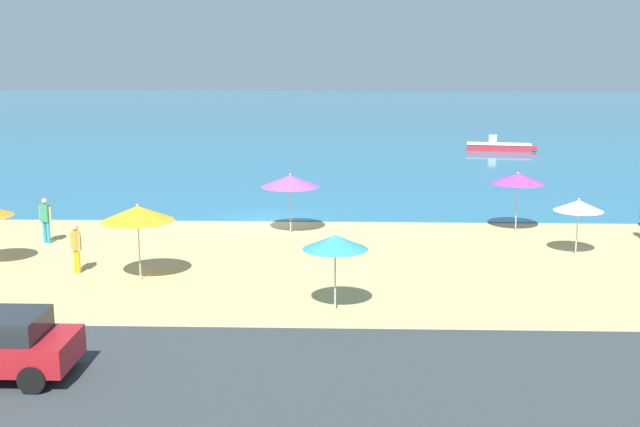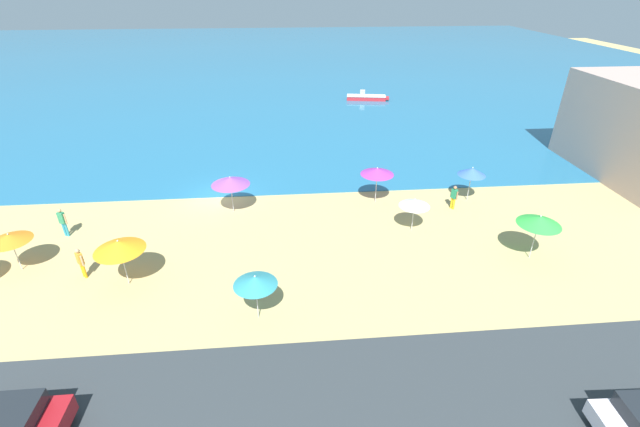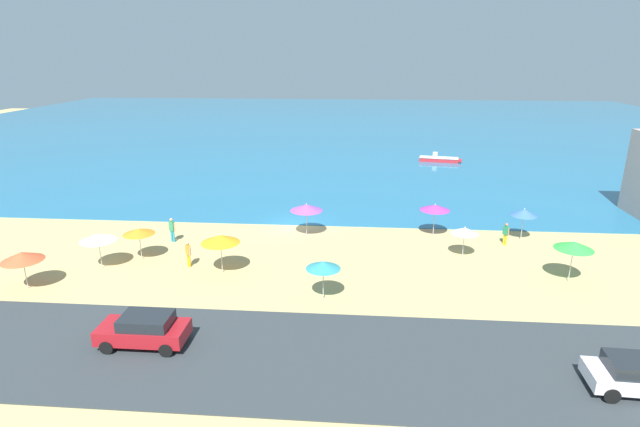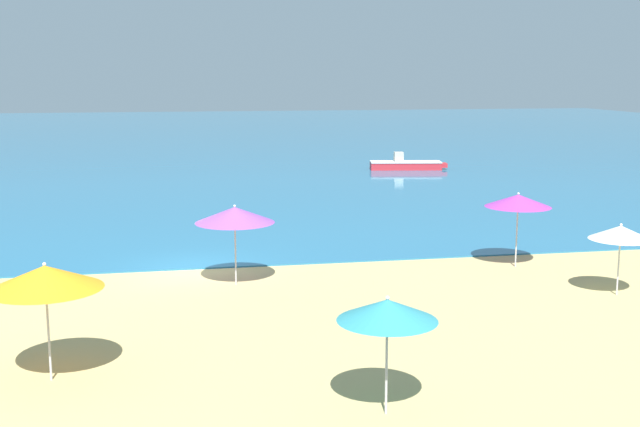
{
  "view_description": "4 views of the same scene",
  "coord_description": "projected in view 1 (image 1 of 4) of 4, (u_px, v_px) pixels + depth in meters",
  "views": [
    {
      "loc": [
        3.5,
        -34.9,
        7.62
      ],
      "look_at": [
        2.58,
        -5.74,
        1.57
      ],
      "focal_mm": 45.0,
      "sensor_mm": 36.0,
      "label": 1
    },
    {
      "loc": [
        4.73,
        -27.01,
        13.51
      ],
      "look_at": [
        6.67,
        -4.91,
        1.12
      ],
      "focal_mm": 24.0,
      "sensor_mm": 36.0,
      "label": 2
    },
    {
      "loc": [
        5.05,
        -37.28,
        13.21
      ],
      "look_at": [
        2.1,
        -0.26,
        1.13
      ],
      "focal_mm": 28.0,
      "sensor_mm": 36.0,
      "label": 3
    },
    {
      "loc": [
        -0.76,
        -26.28,
        6.48
      ],
      "look_at": [
        4.48,
        0.96,
        1.59
      ],
      "focal_mm": 45.0,
      "sensor_mm": 36.0,
      "label": 4
    }
  ],
  "objects": [
    {
      "name": "ground_plane",
      "position": [
        266.0,
        222.0,
        35.81
      ],
      "size": [
        160.0,
        160.0,
        0.0
      ],
      "primitive_type": "plane",
      "color": "tan"
    },
    {
      "name": "sea",
      "position": [
        314.0,
        117.0,
        89.63
      ],
      "size": [
        150.0,
        110.0,
        0.05
      ],
      "primitive_type": "cube",
      "color": "#246A93",
      "rests_on": "ground_plane"
    },
    {
      "name": "coastal_road",
      "position": [
        189.0,
        389.0,
        18.19
      ],
      "size": [
        80.0,
        8.0,
        0.06
      ],
      "primitive_type": "cube",
      "color": "#30373B",
      "rests_on": "ground_plane"
    },
    {
      "name": "beach_umbrella_3",
      "position": [
        138.0,
        213.0,
        26.4
      ],
      "size": [
        2.4,
        2.4,
        2.59
      ],
      "color": "#B2B2B7",
      "rests_on": "ground_plane"
    },
    {
      "name": "beach_umbrella_4",
      "position": [
        290.0,
        181.0,
        33.23
      ],
      "size": [
        2.44,
        2.44,
        2.51
      ],
      "color": "#B2B2B7",
      "rests_on": "ground_plane"
    },
    {
      "name": "beach_umbrella_6",
      "position": [
        579.0,
        206.0,
        29.72
      ],
      "size": [
        1.82,
        1.82,
        2.15
      ],
      "color": "#B2B2B7",
      "rests_on": "ground_plane"
    },
    {
      "name": "beach_umbrella_7",
      "position": [
        518.0,
        179.0,
        33.45
      ],
      "size": [
        2.21,
        2.21,
        2.54
      ],
      "color": "#B2B2B7",
      "rests_on": "ground_plane"
    },
    {
      "name": "beach_umbrella_8",
      "position": [
        335.0,
        242.0,
        23.3
      ],
      "size": [
        1.93,
        1.93,
        2.35
      ],
      "color": "#B2B2B7",
      "rests_on": "ground_plane"
    },
    {
      "name": "bather_1",
      "position": [
        46.0,
        218.0,
        31.66
      ],
      "size": [
        0.54,
        0.33,
        1.81
      ],
      "color": "teal",
      "rests_on": "ground_plane"
    },
    {
      "name": "bather_2",
      "position": [
        76.0,
        246.0,
        27.47
      ],
      "size": [
        0.43,
        0.43,
        1.72
      ],
      "color": "orange",
      "rests_on": "ground_plane"
    },
    {
      "name": "skiff_nearshore",
      "position": [
        499.0,
        146.0,
        59.99
      ],
      "size": [
        5.24,
        2.13,
        1.17
      ],
      "color": "red",
      "rests_on": "sea"
    }
  ]
}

